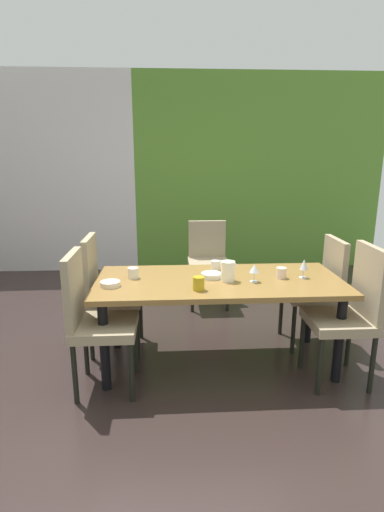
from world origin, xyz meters
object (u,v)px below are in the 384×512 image
(wine_glass_east, at_px, (254,269))
(wine_glass_near_window, at_px, (304,265))
(dining_table, at_px, (219,289))
(serving_bowl_right, at_px, (211,275))
(cup_center, at_px, (199,284))
(cup_corner, at_px, (281,273))
(cup_left, at_px, (133,273))
(chair_left_near, at_px, (93,315))
(chair_head_far, at_px, (208,257))
(pitcher_north, at_px, (228,271))
(serving_bowl_front, at_px, (110,284))
(chair_right_far, at_px, (319,285))
(chair_right_near, at_px, (351,308))
(cup_west, at_px, (215,265))
(chair_left_far, at_px, (106,288))

(wine_glass_east, distance_m, wine_glass_near_window, 0.42)
(dining_table, xyz_separation_m, serving_bowl_right, (-0.06, 0.05, 0.10))
(cup_center, xyz_separation_m, cup_corner, (0.67, 0.25, -0.01))
(cup_left, bearing_deg, chair_left_near, -124.91)
(chair_left_near, height_order, chair_head_far, chair_left_near)
(chair_left_near, distance_m, pitcher_north, 1.05)
(chair_head_far, xyz_separation_m, serving_bowl_front, (-0.87, -1.47, 0.20))
(chair_right_far, distance_m, cup_corner, 0.56)
(wine_glass_east, height_order, serving_bowl_right, wine_glass_east)
(chair_right_near, relative_size, pitcher_north, 6.61)
(chair_right_near, height_order, cup_west, chair_right_near)
(chair_head_far, bearing_deg, wine_glass_east, 98.30)
(chair_right_far, bearing_deg, cup_west, 93.19)
(wine_glass_near_window, bearing_deg, chair_right_near, -48.59)
(serving_bowl_right, bearing_deg, wine_glass_near_window, -3.70)
(chair_right_near, relative_size, cup_west, 12.66)
(wine_glass_east, height_order, wine_glass_near_window, wine_glass_near_window)
(chair_left_near, bearing_deg, serving_bowl_right, 111.69)
(chair_right_near, bearing_deg, cup_center, 86.88)
(wine_glass_near_window, height_order, serving_bowl_front, wine_glass_near_window)
(pitcher_north, bearing_deg, chair_left_near, -165.36)
(dining_table, distance_m, wine_glass_east, 0.32)
(dining_table, distance_m, pitcher_north, 0.18)
(chair_head_far, height_order, cup_west, chair_head_far)
(cup_center, relative_size, cup_west, 1.21)
(wine_glass_near_window, xyz_separation_m, cup_corner, (-0.17, 0.01, -0.06))
(wine_glass_near_window, distance_m, cup_west, 0.71)
(chair_right_near, distance_m, chair_head_far, 1.87)
(chair_right_far, relative_size, cup_left, 11.34)
(cup_center, bearing_deg, pitcher_north, 39.52)
(chair_right_far, relative_size, cup_corner, 11.47)
(cup_corner, bearing_deg, cup_left, 176.84)
(serving_bowl_front, distance_m, pitcher_north, 0.89)
(serving_bowl_right, bearing_deg, wine_glass_east, -21.63)
(cup_corner, bearing_deg, dining_table, -179.35)
(serving_bowl_right, height_order, cup_west, cup_west)
(chair_right_far, distance_m, wine_glass_near_window, 0.48)
(chair_left_near, relative_size, cup_center, 10.26)
(chair_right_near, xyz_separation_m, chair_left_far, (-1.86, 0.60, -0.01))
(chair_left_near, relative_size, wine_glass_near_window, 6.72)
(cup_left, bearing_deg, wine_glass_near_window, -3.00)
(pitcher_north, bearing_deg, cup_corner, 6.40)
(cup_corner, bearing_deg, wine_glass_near_window, -1.93)
(cup_center, height_order, cup_left, cup_center)
(chair_left_near, relative_size, cup_west, 12.40)
(chair_right_near, relative_size, chair_left_near, 1.02)
(chair_left_near, relative_size, chair_right_far, 1.06)
(wine_glass_east, bearing_deg, serving_bowl_right, 158.37)
(serving_bowl_front, relative_size, cup_center, 1.47)
(chair_left_far, height_order, pitcher_north, chair_left_far)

